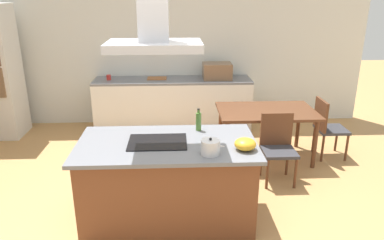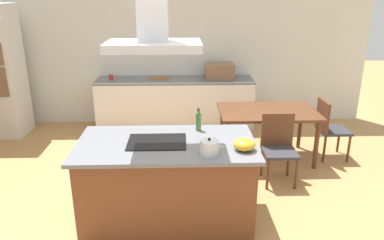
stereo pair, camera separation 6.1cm
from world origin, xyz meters
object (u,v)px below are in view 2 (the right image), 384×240
object	(u,v)px
tea_kettle	(209,147)
chair_facing_island	(278,144)
olive_oil_bottle	(198,121)
coffee_mug_red	(111,77)
cutting_board	(159,78)
cooktop	(157,142)
dining_table	(268,116)
chair_at_right_end	(329,125)
mixing_bowl	(244,144)
range_hood	(153,23)
countertop_microwave	(219,71)

from	to	relation	value
tea_kettle	chair_facing_island	size ratio (longest dim) A/B	0.26
tea_kettle	chair_facing_island	distance (m)	1.58
olive_oil_bottle	coffee_mug_red	distance (m)	2.91
coffee_mug_red	cutting_board	size ratio (longest dim) A/B	0.26
olive_oil_bottle	tea_kettle	bearing A→B (deg)	-83.56
chair_facing_island	cooktop	bearing A→B (deg)	-151.29
dining_table	chair_facing_island	xyz separation A→B (m)	(0.00, -0.67, -0.16)
tea_kettle	cutting_board	bearing A→B (deg)	101.30
chair_at_right_end	chair_facing_island	xyz separation A→B (m)	(-0.92, -0.67, 0.00)
mixing_bowl	dining_table	size ratio (longest dim) A/B	0.15
coffee_mug_red	cutting_board	xyz separation A→B (m)	(0.84, 0.05, -0.04)
range_hood	tea_kettle	bearing A→B (deg)	-30.83
countertop_microwave	dining_table	size ratio (longest dim) A/B	0.36
cooktop	range_hood	distance (m)	1.20
countertop_microwave	coffee_mug_red	size ratio (longest dim) A/B	5.56
cutting_board	range_hood	distance (m)	3.17
mixing_bowl	olive_oil_bottle	bearing A→B (deg)	127.21
range_hood	countertop_microwave	bearing A→B (deg)	71.90
mixing_bowl	coffee_mug_red	size ratio (longest dim) A/B	2.40
tea_kettle	coffee_mug_red	world-z (taller)	tea_kettle
cutting_board	range_hood	size ratio (longest dim) A/B	0.38
tea_kettle	dining_table	distance (m)	2.08
chair_at_right_end	olive_oil_bottle	bearing A→B (deg)	-149.71
countertop_microwave	range_hood	xyz separation A→B (m)	(-0.94, -2.88, 1.06)
dining_table	chair_at_right_end	world-z (taller)	chair_at_right_end
olive_oil_bottle	range_hood	xyz separation A→B (m)	(-0.45, -0.34, 1.09)
olive_oil_bottle	range_hood	size ratio (longest dim) A/B	0.28
countertop_microwave	dining_table	world-z (taller)	countertop_microwave
countertop_microwave	chair_facing_island	world-z (taller)	countertop_microwave
countertop_microwave	cutting_board	world-z (taller)	countertop_microwave
olive_oil_bottle	countertop_microwave	size ratio (longest dim) A/B	0.51
countertop_microwave	mixing_bowl	bearing A→B (deg)	-91.31
cooktop	dining_table	distance (m)	2.14
mixing_bowl	cutting_board	xyz separation A→B (m)	(-1.00, 3.15, -0.05)
countertop_microwave	dining_table	distance (m)	1.55
olive_oil_bottle	dining_table	bearing A→B (deg)	47.34
tea_kettle	cutting_board	xyz separation A→B (m)	(-0.65, 3.24, -0.06)
coffee_mug_red	range_hood	size ratio (longest dim) A/B	0.10
coffee_mug_red	dining_table	size ratio (longest dim) A/B	0.06
mixing_bowl	range_hood	size ratio (longest dim) A/B	0.24
mixing_bowl	range_hood	xyz separation A→B (m)	(-0.87, 0.22, 1.14)
chair_at_right_end	dining_table	bearing A→B (deg)	-180.00
tea_kettle	coffee_mug_red	bearing A→B (deg)	115.04
cutting_board	olive_oil_bottle	bearing A→B (deg)	-77.51
countertop_microwave	chair_at_right_end	distance (m)	2.10
countertop_microwave	cutting_board	bearing A→B (deg)	177.32
dining_table	chair_facing_island	bearing A→B (deg)	-90.00
tea_kettle	mixing_bowl	bearing A→B (deg)	13.99
coffee_mug_red	countertop_microwave	bearing A→B (deg)	-0.06
countertop_microwave	coffee_mug_red	distance (m)	1.92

